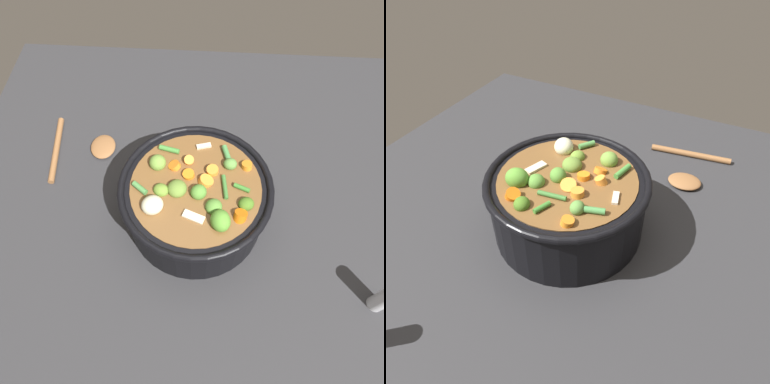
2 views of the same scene
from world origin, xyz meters
TOP-DOWN VIEW (x-y plane):
  - ground_plane at (0.00, 0.00)m, footprint 1.10×1.10m
  - cooking_pot at (0.00, -0.00)m, footprint 0.30×0.30m
  - wooden_spoon at (-0.16, -0.28)m, footprint 0.19×0.17m

SIDE VIEW (x-z plane):
  - ground_plane at x=0.00m, z-range 0.00..0.00m
  - wooden_spoon at x=-0.16m, z-range 0.00..0.02m
  - cooking_pot at x=0.00m, z-range -0.01..0.14m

